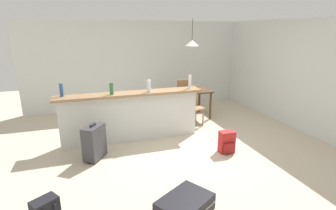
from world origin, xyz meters
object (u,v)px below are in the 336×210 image
(suitcase_flat_black, at_px, (185,206))
(backpack_red, at_px, (227,142))
(dining_table, at_px, (188,93))
(bottle_clear, at_px, (149,86))
(bottle_green, at_px, (111,89))
(pendant_lamp, at_px, (192,43))
(suitcase_upright_charcoal, at_px, (94,142))
(dining_chair_near_partition, at_px, (192,104))
(bottle_white, at_px, (190,82))
(dining_chair_far_side, at_px, (183,93))
(bottle_blue, at_px, (61,90))

(suitcase_flat_black, xyz_separation_m, backpack_red, (1.39, 1.37, 0.09))
(dining_table, bearing_deg, bottle_clear, -139.56)
(bottle_green, height_order, pendant_lamp, pendant_lamp)
(suitcase_flat_black, relative_size, suitcase_upright_charcoal, 1.31)
(dining_chair_near_partition, xyz_separation_m, pendant_lamp, (0.16, 0.48, 1.42))
(backpack_red, bearing_deg, suitcase_flat_black, -135.50)
(bottle_white, bearing_deg, backpack_red, -75.24)
(bottle_clear, height_order, backpack_red, bottle_clear)
(dining_table, height_order, suitcase_flat_black, dining_table)
(bottle_clear, distance_m, dining_chair_far_side, 2.26)
(suitcase_upright_charcoal, bearing_deg, dining_table, 34.31)
(bottle_green, distance_m, dining_chair_far_side, 2.76)
(bottle_clear, height_order, dining_table, bottle_clear)
(bottle_green, xyz_separation_m, dining_table, (2.06, 1.10, -0.50))
(dining_table, distance_m, suitcase_flat_black, 3.89)
(suitcase_flat_black, height_order, suitcase_upright_charcoal, suitcase_upright_charcoal)
(bottle_green, bearing_deg, dining_table, 27.99)
(dining_chair_far_side, distance_m, pendant_lamp, 1.53)
(bottle_green, xyz_separation_m, suitcase_upright_charcoal, (-0.41, -0.59, -0.82))
(pendant_lamp, bearing_deg, bottle_green, -153.73)
(bottle_clear, bearing_deg, backpack_red, -40.81)
(bottle_blue, relative_size, backpack_red, 0.58)
(dining_table, bearing_deg, bottle_green, -152.01)
(dining_chair_far_side, relative_size, backpack_red, 2.21)
(bottle_blue, xyz_separation_m, dining_chair_near_partition, (2.88, 0.43, -0.64))
(dining_chair_near_partition, bearing_deg, bottle_blue, -171.46)
(bottle_blue, relative_size, bottle_white, 0.86)
(bottle_clear, distance_m, dining_table, 1.81)
(pendant_lamp, xyz_separation_m, suitcase_flat_black, (-1.54, -3.50, -1.82))
(bottle_green, relative_size, dining_table, 0.21)
(bottle_white, height_order, backpack_red, bottle_white)
(bottle_blue, distance_m, suitcase_upright_charcoal, 1.21)
(bottle_white, height_order, dining_chair_far_side, bottle_white)
(dining_table, relative_size, suitcase_upright_charcoal, 1.64)
(suitcase_upright_charcoal, xyz_separation_m, backpack_red, (2.39, -0.49, -0.13))
(dining_table, relative_size, dining_chair_far_side, 1.18)
(dining_chair_near_partition, distance_m, backpack_red, 1.69)
(bottle_clear, height_order, suitcase_flat_black, bottle_clear)
(bottle_blue, bearing_deg, pendant_lamp, 16.69)
(bottle_green, bearing_deg, suitcase_flat_black, -76.62)
(bottle_white, height_order, suitcase_flat_black, bottle_white)
(suitcase_flat_black, height_order, backpack_red, backpack_red)
(bottle_white, bearing_deg, dining_chair_far_side, 73.66)
(dining_chair_near_partition, distance_m, suitcase_flat_black, 3.35)
(bottle_white, bearing_deg, pendant_lamp, 65.61)
(bottle_green, relative_size, dining_chair_near_partition, 0.25)
(dining_chair_far_side, bearing_deg, bottle_white, -106.34)
(bottle_clear, bearing_deg, pendant_lamp, 37.98)
(bottle_white, distance_m, dining_chair_near_partition, 0.88)
(bottle_clear, bearing_deg, bottle_blue, 174.38)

